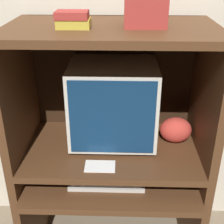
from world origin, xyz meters
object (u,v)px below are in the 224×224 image
crt_monitor (113,103)px  keyboard (107,181)px  book_stack (73,20)px  storage_box (145,11)px  snack_bag (176,130)px  mouse (158,181)px

crt_monitor → keyboard: (-0.03, -0.20, -0.36)m
book_stack → storage_box: storage_box is taller
keyboard → snack_bag: bearing=27.2°
keyboard → snack_bag: size_ratio=2.26×
mouse → snack_bag: snack_bag is taller
mouse → storage_box: 0.86m
keyboard → mouse: (0.27, -0.00, 0.00)m
keyboard → storage_box: 0.87m
keyboard → storage_box: storage_box is taller
keyboard → snack_bag: (0.37, 0.19, 0.21)m
crt_monitor → storage_box: storage_box is taller
snack_bag → book_stack: bearing=-166.4°
crt_monitor → snack_bag: crt_monitor is taller
crt_monitor → snack_bag: bearing=-0.7°
keyboard → book_stack: book_stack is taller
crt_monitor → mouse: (0.24, -0.20, -0.36)m
keyboard → crt_monitor: bearing=82.0°
keyboard → book_stack: (-0.14, 0.07, 0.82)m
crt_monitor → storage_box: (0.14, -0.08, 0.48)m
snack_bag → keyboard: bearing=-152.8°
mouse → keyboard: bearing=179.7°
crt_monitor → book_stack: book_stack is taller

